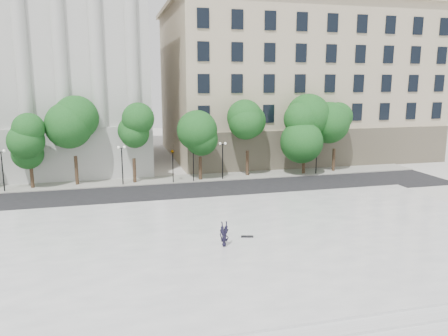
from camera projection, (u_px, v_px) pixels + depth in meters
The scene contains 12 objects.
ground at pixel (228, 264), 26.67m from camera, with size 160.00×160.00×0.00m, color beige.
plaza at pixel (216, 243), 29.47m from camera, with size 44.00×22.00×0.45m, color white.
street at pixel (182, 193), 43.76m from camera, with size 60.00×8.00×0.02m, color black.
far_sidewalk at pixel (173, 179), 49.45m from camera, with size 60.00×4.00×0.12m, color #9D9B91.
building_west at pixel (25, 66), 56.64m from camera, with size 31.50×27.65×25.60m.
building_east at pixel (289, 80), 66.32m from camera, with size 36.00×26.15×23.00m.
traffic_light_west at pixel (173, 150), 47.06m from camera, with size 0.65×1.86×4.23m.
traffic_light_east at pixel (193, 149), 47.61m from camera, with size 1.03×1.81×4.22m.
person_lying at pixel (224, 243), 28.30m from camera, with size 0.61×0.40×1.67m, color black.
skateboard at pixel (247, 236), 30.01m from camera, with size 0.85×0.22×0.09m, color black.
street_trees at pixel (193, 133), 48.46m from camera, with size 45.56×5.19×8.06m.
lamp_posts at pixel (173, 156), 47.51m from camera, with size 35.06×0.28×4.36m.
Camera 1 is at (-6.42, -24.16, 11.00)m, focal length 35.00 mm.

